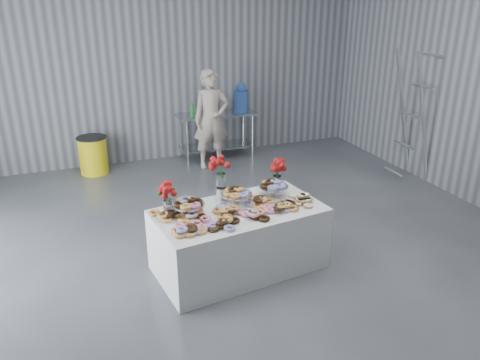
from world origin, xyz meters
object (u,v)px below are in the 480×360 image
(display_table, at_px, (239,239))
(trash_barrel, at_px, (93,155))
(stepladder, at_px, (413,116))
(water_jug, at_px, (241,98))
(person, at_px, (212,119))
(prep_table, at_px, (217,128))

(display_table, height_order, trash_barrel, display_table)
(trash_barrel, bearing_deg, stepladder, -23.14)
(display_table, distance_m, water_jug, 4.19)
(water_jug, xyz_separation_m, person, (-0.73, -0.40, -0.25))
(prep_table, distance_m, stepladder, 3.54)
(water_jug, bearing_deg, trash_barrel, 180.00)
(display_table, relative_size, person, 1.06)
(person, height_order, stepladder, stepladder)
(stepladder, bearing_deg, display_table, -155.93)
(person, relative_size, trash_barrel, 2.67)
(display_table, xyz_separation_m, trash_barrel, (-1.33, 3.84, -0.04))
(water_jug, distance_m, stepladder, 3.13)
(prep_table, distance_m, water_jug, 0.73)
(prep_table, bearing_deg, water_jug, -0.00)
(water_jug, height_order, trash_barrel, water_jug)
(person, bearing_deg, stepladder, -27.09)
(stepladder, bearing_deg, person, 149.36)
(display_table, relative_size, stepladder, 0.85)
(trash_barrel, bearing_deg, display_table, -70.88)
(water_jug, relative_size, trash_barrel, 0.82)
(trash_barrel, bearing_deg, prep_table, 0.00)
(prep_table, bearing_deg, stepladder, -38.23)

